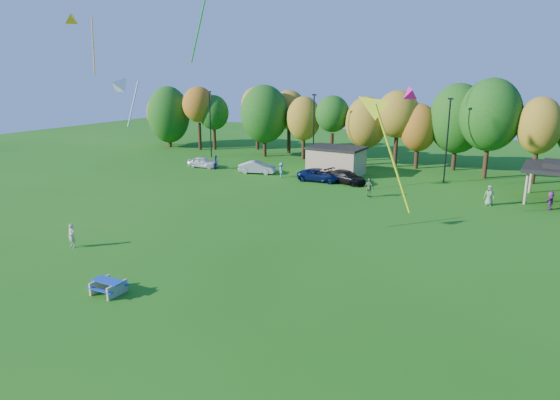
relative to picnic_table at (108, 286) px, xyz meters
The scene contains 19 objects.
ground 7.91m from the picnic_table, 15.51° to the right, with size 160.00×160.00×0.00m, color #19600F.
tree_line 44.24m from the picnic_table, 81.38° to the left, with size 93.57×10.55×11.15m.
lamp_posts 39.34m from the picnic_table, 75.78° to the left, with size 64.50×0.25×9.09m.
utility_building 35.99m from the picnic_table, 93.82° to the left, with size 6.30×4.30×3.25m.
picnic_table is the anchor object (origin of this frame).
kite_flyer 8.86m from the picnic_table, 154.47° to the left, with size 0.63×0.41×1.72m, color beige.
car_a 36.27m from the picnic_table, 120.66° to the left, with size 1.56×3.88×1.32m, color white.
car_b 33.35m from the picnic_table, 108.58° to the left, with size 1.52×4.35×1.43m, color #A8A8AE.
car_c 31.67m from the picnic_table, 94.26° to the left, with size 2.28×4.94×1.37m, color #0B1846.
car_d 32.07m from the picnic_table, 89.11° to the left, with size 1.95×4.81×1.39m, color black.
far_person_0 28.05m from the picnic_table, 80.08° to the left, with size 1.08×0.45×1.85m, color #577B4B.
far_person_1 35.23m from the picnic_table, 117.78° to the left, with size 0.86×0.67×1.76m, color #4B4291.
far_person_2 37.45m from the picnic_table, 57.34° to the left, with size 1.55×0.49×1.68m, color #8B3A86.
far_person_3 33.98m from the picnic_table, 63.20° to the left, with size 0.90×0.59×1.85m, color gray.
far_person_4 31.85m from the picnic_table, 102.70° to the left, with size 1.10×0.63×1.71m, color #5387B7.
kite_5 19.08m from the picnic_table, 28.62° to the left, with size 1.19×1.29×1.05m.
kite_9 12.51m from the picnic_table, 123.22° to the left, with size 1.28×2.25×3.50m.
kite_13 17.08m from the picnic_table, 17.68° to the left, with size 3.33×1.89×5.52m.
kite_14 25.02m from the picnic_table, 143.30° to the left, with size 2.68×2.73×5.40m.
Camera 1 is at (13.47, -15.03, 12.11)m, focal length 32.00 mm.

